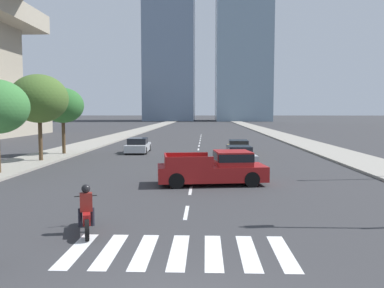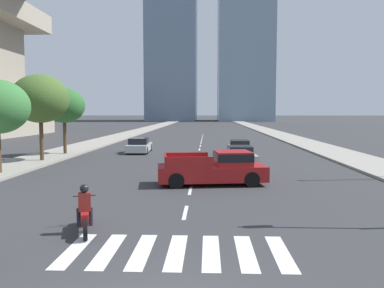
% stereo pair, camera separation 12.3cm
% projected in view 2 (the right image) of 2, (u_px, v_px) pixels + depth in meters
% --- Properties ---
extents(sidewalk_east, '(4.00, 260.00, 0.15)m').
position_uv_depth(sidewalk_east, '(329.00, 151.00, 36.20)').
color(sidewalk_east, gray).
rests_on(sidewalk_east, ground).
extents(sidewalk_west, '(4.00, 260.00, 0.15)m').
position_uv_depth(sidewalk_west, '(73.00, 150.00, 37.17)').
color(sidewalk_west, gray).
rests_on(sidewalk_west, ground).
extents(crosswalk_near, '(5.85, 2.68, 0.01)m').
position_uv_depth(crosswalk_near, '(176.00, 251.00, 10.23)').
color(crosswalk_near, silver).
rests_on(crosswalk_near, ground).
extents(lane_divider_center, '(0.14, 50.00, 0.01)m').
position_uv_depth(lane_divider_center, '(200.00, 149.00, 38.12)').
color(lane_divider_center, silver).
rests_on(lane_divider_center, ground).
extents(motorcycle_lead, '(0.95, 2.08, 1.49)m').
position_uv_depth(motorcycle_lead, '(85.00, 213.00, 11.82)').
color(motorcycle_lead, black).
rests_on(motorcycle_lead, ground).
extents(pickup_truck, '(5.59, 2.78, 1.67)m').
position_uv_depth(pickup_truck, '(217.00, 168.00, 19.69)').
color(pickup_truck, maroon).
rests_on(pickup_truck, ground).
extents(sedan_silver_0, '(2.08, 4.59, 1.27)m').
position_uv_depth(sedan_silver_0, '(240.00, 156.00, 27.17)').
color(sedan_silver_0, '#B7BABF').
rests_on(sedan_silver_0, ground).
extents(sedan_silver_1, '(2.00, 4.49, 1.32)m').
position_uv_depth(sedan_silver_1, '(139.00, 146.00, 35.15)').
color(sedan_silver_1, '#B7BABF').
rests_on(sedan_silver_1, ground).
extents(sedan_gold_2, '(1.95, 4.50, 1.25)m').
position_uv_depth(sedan_gold_2, '(239.00, 148.00, 33.02)').
color(sedan_gold_2, '#B28E38').
rests_on(sedan_gold_2, ground).
extents(street_tree_second, '(4.07, 4.07, 6.16)m').
position_uv_depth(street_tree_second, '(40.00, 99.00, 28.10)').
color(street_tree_second, '#4C3823').
rests_on(street_tree_second, sidewalk_west).
extents(street_tree_third, '(3.44, 3.44, 5.49)m').
position_uv_depth(street_tree_third, '(64.00, 106.00, 32.75)').
color(street_tree_third, '#4C3823').
rests_on(street_tree_third, sidewalk_west).
extents(office_tower_left_skyline, '(20.23, 28.31, 95.23)m').
position_uv_depth(office_tower_left_skyline, '(173.00, 20.00, 164.17)').
color(office_tower_left_skyline, slate).
rests_on(office_tower_left_skyline, ground).
extents(office_tower_center_skyline, '(21.31, 28.68, 91.48)m').
position_uv_depth(office_tower_center_skyline, '(245.00, 21.00, 159.00)').
color(office_tower_center_skyline, '#7A93A8').
rests_on(office_tower_center_skyline, ground).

